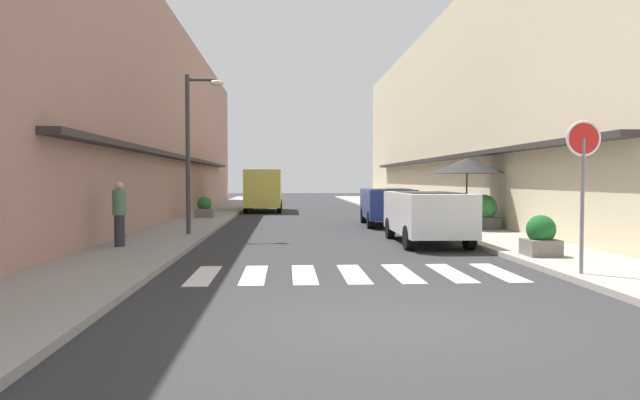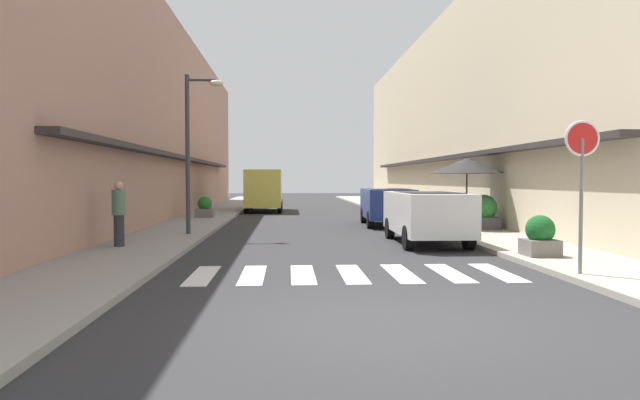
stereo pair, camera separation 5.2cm
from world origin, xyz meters
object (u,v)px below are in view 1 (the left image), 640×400
object	(u,v)px
planter_midblock	(484,213)
delivery_van	(264,187)
cafe_umbrella	(467,166)
parked_car_near	(427,211)
planter_corner	(541,237)
planter_far	(205,208)
parked_car_mid	(387,202)
round_street_sign	(583,156)
street_lamp	(194,136)
pedestrian_walking_near	(119,212)

from	to	relation	value
planter_midblock	delivery_van	bearing A→B (deg)	121.82
delivery_van	cafe_umbrella	xyz separation A→B (m)	(7.65, -12.54, 0.90)
parked_car_near	planter_corner	world-z (taller)	parked_car_near
planter_far	parked_car_mid	bearing A→B (deg)	-25.36
round_street_sign	cafe_umbrella	bearing A→B (deg)	83.69
parked_car_near	planter_far	xyz separation A→B (m)	(-7.65, 9.86, -0.39)
cafe_umbrella	planter_corner	bearing A→B (deg)	-95.53
round_street_sign	planter_midblock	size ratio (longest dim) A/B	2.34
planter_midblock	planter_far	world-z (taller)	planter_midblock
parked_car_near	cafe_umbrella	distance (m)	4.74
street_lamp	planter_midblock	distance (m)	10.09
delivery_van	planter_corner	world-z (taller)	delivery_van
parked_car_mid	planter_corner	size ratio (longest dim) A/B	4.69
planter_corner	parked_car_near	bearing A→B (deg)	116.49
cafe_umbrella	planter_corner	world-z (taller)	cafe_umbrella
cafe_umbrella	street_lamp	bearing A→B (deg)	-169.11
planter_far	cafe_umbrella	bearing A→B (deg)	-30.88
cafe_umbrella	planter_far	world-z (taller)	cafe_umbrella
delivery_van	planter_corner	distance (m)	21.01
street_lamp	parked_car_mid	bearing A→B (deg)	31.44
parked_car_mid	planter_far	world-z (taller)	parked_car_mid
round_street_sign	street_lamp	world-z (taller)	street_lamp
parked_car_mid	cafe_umbrella	world-z (taller)	cafe_umbrella
planter_far	pedestrian_walking_near	distance (m)	11.00
parked_car_near	cafe_umbrella	xyz separation A→B (m)	(2.42, 3.84, 1.39)
parked_car_mid	planter_corner	bearing A→B (deg)	-79.96
planter_midblock	cafe_umbrella	bearing A→B (deg)	131.62
street_lamp	planter_corner	xyz separation A→B (m)	(8.54, -5.50, -2.63)
street_lamp	pedestrian_walking_near	bearing A→B (deg)	-113.57
street_lamp	round_street_sign	bearing A→B (deg)	-43.93
delivery_van	planter_far	distance (m)	7.01
street_lamp	planter_corner	bearing A→B (deg)	-32.76
planter_corner	planter_midblock	distance (m)	6.88
parked_car_near	planter_corner	xyz separation A→B (m)	(1.71, -3.44, -0.38)
planter_corner	planter_midblock	bearing A→B (deg)	80.40
delivery_van	street_lamp	distance (m)	14.51
parked_car_near	parked_car_mid	xyz separation A→B (m)	(-0.00, 6.24, -0.00)
parked_car_near	round_street_sign	xyz separation A→B (m)	(1.35, -5.82, 1.32)
round_street_sign	cafe_umbrella	world-z (taller)	round_street_sign
planter_far	pedestrian_walking_near	xyz separation A→B (m)	(-0.56, -10.98, 0.46)
parked_car_mid	planter_far	bearing A→B (deg)	154.64
round_street_sign	cafe_umbrella	size ratio (longest dim) A/B	1.08
parked_car_mid	round_street_sign	xyz separation A→B (m)	(1.35, -12.05, 1.32)
cafe_umbrella	planter_corner	distance (m)	7.52
parked_car_near	delivery_van	bearing A→B (deg)	107.71
delivery_van	round_street_sign	bearing A→B (deg)	-73.49
cafe_umbrella	planter_midblock	size ratio (longest dim) A/B	2.17
street_lamp	pedestrian_walking_near	distance (m)	4.10
delivery_van	round_street_sign	xyz separation A→B (m)	(6.58, -22.19, 0.83)
cafe_umbrella	parked_car_mid	bearing A→B (deg)	135.26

